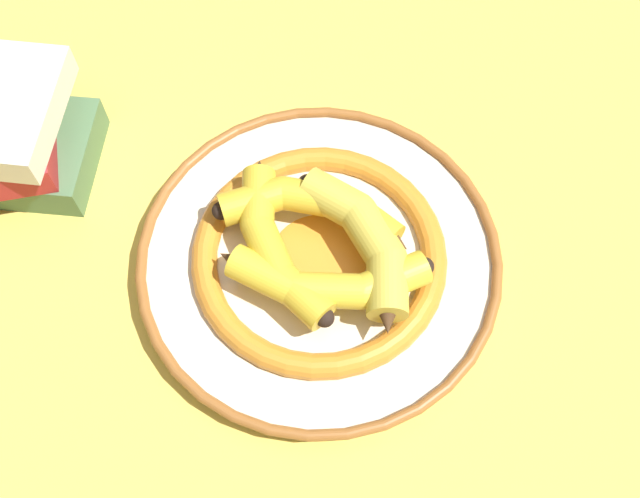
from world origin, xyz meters
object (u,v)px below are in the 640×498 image
banana_c (366,242)px  banana_d (315,207)px  decorative_bowl (320,260)px  banana_b (324,282)px  banana_a (274,245)px

banana_c → banana_d: bearing=22.7°
decorative_bowl → banana_d: (0.03, 0.02, 0.04)m
banana_c → banana_b: bearing=107.5°
decorative_bowl → banana_c: banana_c is taller
banana_b → banana_d: 0.08m
banana_c → banana_d: (0.01, 0.06, -0.00)m
banana_b → banana_d: bearing=98.5°
banana_d → banana_b: bearing=107.3°
banana_d → banana_c: bearing=151.7°
decorative_bowl → banana_c: 0.06m
banana_a → banana_d: 0.05m
banana_a → banana_b: same height
banana_b → banana_d: size_ratio=0.99×
banana_a → banana_d: same height
banana_a → banana_d: size_ratio=0.78×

